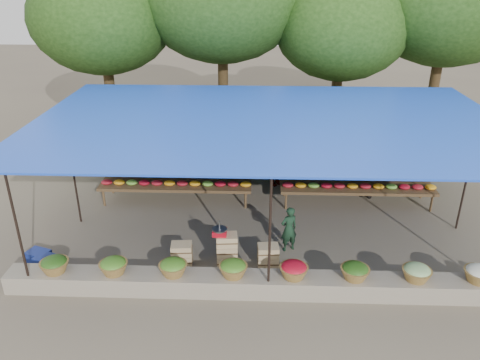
{
  "coord_description": "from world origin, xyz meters",
  "views": [
    {
      "loc": [
        -0.28,
        -10.44,
        6.01
      ],
      "look_at": [
        -0.67,
        0.2,
        1.16
      ],
      "focal_mm": 35.0,
      "sensor_mm": 36.0,
      "label": 1
    }
  ],
  "objects_px": {
    "crate_counter": "(226,253)",
    "vendor_seated": "(289,229)",
    "blue_crate_front": "(39,257)",
    "blue_crate_back": "(47,262)",
    "weighing_scale": "(220,231)"
  },
  "relations": [
    {
      "from": "crate_counter",
      "to": "weighing_scale",
      "type": "distance_m",
      "value": 0.56
    },
    {
      "from": "crate_counter",
      "to": "weighing_scale",
      "type": "xyz_separation_m",
      "value": [
        -0.13,
        0.0,
        0.54
      ]
    },
    {
      "from": "weighing_scale",
      "to": "blue_crate_front",
      "type": "distance_m",
      "value": 4.1
    },
    {
      "from": "blue_crate_front",
      "to": "vendor_seated",
      "type": "bearing_deg",
      "value": 26.57
    },
    {
      "from": "crate_counter",
      "to": "vendor_seated",
      "type": "xyz_separation_m",
      "value": [
        1.41,
        0.67,
        0.24
      ]
    },
    {
      "from": "blue_crate_front",
      "to": "blue_crate_back",
      "type": "height_order",
      "value": "blue_crate_back"
    },
    {
      "from": "vendor_seated",
      "to": "blue_crate_front",
      "type": "distance_m",
      "value": 5.64
    },
    {
      "from": "blue_crate_back",
      "to": "vendor_seated",
      "type": "bearing_deg",
      "value": 30.33
    },
    {
      "from": "vendor_seated",
      "to": "blue_crate_front",
      "type": "xyz_separation_m",
      "value": [
        -5.58,
        -0.73,
        -0.41
      ]
    },
    {
      "from": "weighing_scale",
      "to": "vendor_seated",
      "type": "distance_m",
      "value": 1.7
    },
    {
      "from": "weighing_scale",
      "to": "crate_counter",
      "type": "bearing_deg",
      "value": -0.0
    },
    {
      "from": "weighing_scale",
      "to": "blue_crate_back",
      "type": "relative_size",
      "value": 0.7
    },
    {
      "from": "weighing_scale",
      "to": "blue_crate_back",
      "type": "bearing_deg",
      "value": -175.82
    },
    {
      "from": "crate_counter",
      "to": "vendor_seated",
      "type": "relative_size",
      "value": 2.14
    },
    {
      "from": "blue_crate_front",
      "to": "blue_crate_back",
      "type": "relative_size",
      "value": 0.97
    }
  ]
}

